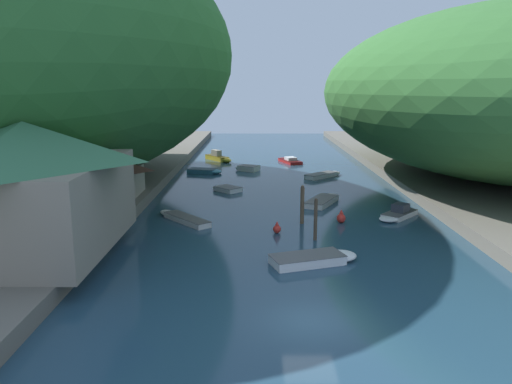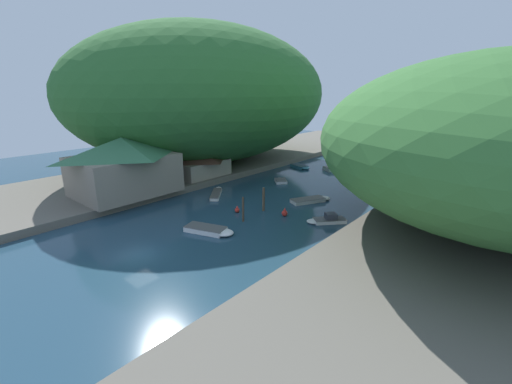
{
  "view_description": "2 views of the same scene",
  "coord_description": "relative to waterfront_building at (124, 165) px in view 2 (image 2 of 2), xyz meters",
  "views": [
    {
      "loc": [
        -2.56,
        -21.58,
        10.78
      ],
      "look_at": [
        -2.53,
        19.44,
        2.07
      ],
      "focal_mm": 35.0,
      "sensor_mm": 36.0,
      "label": 1
    },
    {
      "loc": [
        27.44,
        -14.87,
        15.09
      ],
      "look_at": [
        0.86,
        15.88,
        2.73
      ],
      "focal_mm": 24.0,
      "sensor_mm": 36.0,
      "label": 2
    }
  ],
  "objects": [
    {
      "name": "left_bank",
      "position": [
        -7.18,
        21.98,
        -4.52
      ],
      "size": [
        22.0,
        120.0,
        0.99
      ],
      "color": "#666056",
      "rests_on": "ground"
    },
    {
      "name": "waterfront_building",
      "position": [
        0.0,
        0.0,
        0.0
      ],
      "size": [
        10.55,
        13.63,
        7.78
      ],
      "color": "gray",
      "rests_on": "left_bank"
    },
    {
      "name": "channel_buoy_near",
      "position": [
        20.68,
        9.25,
        -4.59
      ],
      "size": [
        0.73,
        0.73,
        1.09
      ],
      "color": "red",
      "rests_on": "water_surface"
    },
    {
      "name": "channel_buoy_far",
      "position": [
        15.39,
        6.34,
        -4.65
      ],
      "size": [
        0.61,
        0.61,
        0.92
      ],
      "color": "red",
      "rests_on": "water_surface"
    },
    {
      "name": "boat_mid_channel",
      "position": [
        18.57,
        42.17,
        -4.75
      ],
      "size": [
        3.67,
        6.31,
        0.82
      ],
      "rotation": [
        0.0,
        0.0,
        0.32
      ],
      "color": "red",
      "rests_on": "water_surface"
    },
    {
      "name": "boat_near_quay",
      "position": [
        7.69,
        9.97,
        -4.78
      ],
      "size": [
        5.15,
        5.74,
        0.47
      ],
      "rotation": [
        0.0,
        0.0,
        0.71
      ],
      "color": "silver",
      "rests_on": "water_surface"
    },
    {
      "name": "boat_cabin_cruiser",
      "position": [
        25.62,
        10.73,
        -4.67
      ],
      "size": [
        4.25,
        4.46,
        1.12
      ],
      "rotation": [
        0.0,
        0.0,
        2.41
      ],
      "color": "white",
      "rests_on": "water_surface"
    },
    {
      "name": "boathouse_shed",
      "position": [
        -0.67,
        13.44,
        -1.77
      ],
      "size": [
        8.06,
        9.43,
        4.34
      ],
      "color": "gray",
      "rests_on": "left_bank"
    },
    {
      "name": "boat_white_cruiser",
      "position": [
        22.17,
        30.04,
        -4.75
      ],
      "size": [
        5.16,
        5.03,
        0.53
      ],
      "rotation": [
        0.0,
        0.0,
        5.48
      ],
      "color": "white",
      "rests_on": "water_surface"
    },
    {
      "name": "boat_open_rowboat",
      "position": [
        10.59,
        21.83,
        -4.77
      ],
      "size": [
        3.54,
        3.5,
        0.48
      ],
      "rotation": [
        0.0,
        0.0,
        0.8
      ],
      "color": "white",
      "rests_on": "water_surface"
    },
    {
      "name": "right_bank",
      "position": [
        39.92,
        21.98,
        -4.52
      ],
      "size": [
        22.0,
        120.0,
        0.99
      ],
      "color": "#666056",
      "rests_on": "ground"
    },
    {
      "name": "boat_moored_right",
      "position": [
        20.26,
        16.32,
        -4.75
      ],
      "size": [
        4.22,
        6.07,
        0.54
      ],
      "rotation": [
        0.0,
        0.0,
        5.82
      ],
      "color": "silver",
      "rests_on": "water_surface"
    },
    {
      "name": "boat_far_upstream",
      "position": [
        12.55,
        34.7,
        -4.67
      ],
      "size": [
        3.54,
        3.05,
        0.69
      ],
      "rotation": [
        0.0,
        0.0,
        1.05
      ],
      "color": "silver",
      "rests_on": "water_surface"
    },
    {
      "name": "person_on_quay",
      "position": [
        3.19,
        -5.52,
        -3.05
      ],
      "size": [
        0.3,
        0.42,
        1.69
      ],
      "rotation": [
        0.0,
        0.0,
        1.81
      ],
      "color": "#282D3D",
      "rests_on": "left_bank"
    },
    {
      "name": "mooring_post_fourth",
      "position": [
        17.51,
        9.02,
        -3.44
      ],
      "size": [
        0.32,
        0.32,
        3.13
      ],
      "color": "brown",
      "rests_on": "water_surface"
    },
    {
      "name": "boat_far_right_bank",
      "position": [
        7.49,
        32.69,
        -4.74
      ],
      "size": [
        4.7,
        2.96,
        0.55
      ],
      "rotation": [
        0.0,
        0.0,
        4.44
      ],
      "color": "teal",
      "rests_on": "water_surface"
    },
    {
      "name": "boat_small_dinghy",
      "position": [
        8.36,
        43.36,
        -4.54
      ],
      "size": [
        4.52,
        5.47,
        1.53
      ],
      "rotation": [
        0.0,
        0.0,
        3.79
      ],
      "color": "gold",
      "rests_on": "water_surface"
    },
    {
      "name": "boat_red_skiff",
      "position": [
        17.65,
        -0.1,
        -4.72
      ],
      "size": [
        5.92,
        3.62,
        0.58
      ],
      "rotation": [
        0.0,
        0.0,
        5.04
      ],
      "color": "white",
      "rests_on": "water_surface"
    },
    {
      "name": "mooring_post_middle",
      "position": [
        18.05,
        4.6,
        -3.47
      ],
      "size": [
        0.25,
        0.25,
        3.07
      ],
      "color": "#4C3D2D",
      "rests_on": "water_surface"
    },
    {
      "name": "hillside_left",
      "position": [
        -8.28,
        22.86,
        8.86
      ],
      "size": [
        39.28,
        54.99,
        25.77
      ],
      "color": "#2D662D",
      "rests_on": "left_bank"
    },
    {
      "name": "water_surface",
      "position": [
        16.37,
        21.98,
        -5.01
      ],
      "size": [
        130.0,
        130.0,
        0.0
      ],
      "primitive_type": "plane",
      "color": "#234256",
      "rests_on": "ground"
    }
  ]
}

